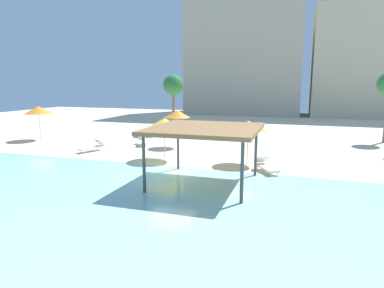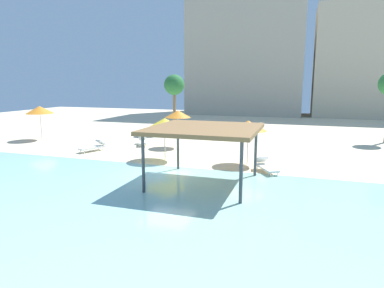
{
  "view_description": "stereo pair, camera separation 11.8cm",
  "coord_description": "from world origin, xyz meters",
  "px_view_note": "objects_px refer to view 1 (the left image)",
  "views": [
    {
      "loc": [
        6.36,
        -15.54,
        4.69
      ],
      "look_at": [
        0.69,
        2.0,
        1.3
      ],
      "focal_mm": 31.0,
      "sensor_mm": 36.0,
      "label": 1
    },
    {
      "loc": [
        6.47,
        -15.5,
        4.69
      ],
      "look_at": [
        0.69,
        2.0,
        1.3
      ],
      "focal_mm": 31.0,
      "sensor_mm": 36.0,
      "label": 2
    }
  ],
  "objects_px": {
    "beach_umbrella_yellow_6": "(164,124)",
    "beach_umbrella_orange_3": "(177,114)",
    "palm_tree_0": "(173,86)",
    "beach_umbrella_orange_0": "(38,110)",
    "lounge_chair_2": "(93,147)",
    "lounge_chair_1": "(142,141)",
    "shade_pavilion": "(205,130)",
    "beach_umbrella_orange_5": "(248,126)",
    "lounge_chair_0": "(266,166)"
  },
  "relations": [
    {
      "from": "beach_umbrella_orange_0",
      "to": "beach_umbrella_yellow_6",
      "type": "relative_size",
      "value": 1.09
    },
    {
      "from": "shade_pavilion",
      "to": "beach_umbrella_orange_3",
      "type": "xyz_separation_m",
      "value": [
        -4.46,
        8.38,
        -0.12
      ]
    },
    {
      "from": "shade_pavilion",
      "to": "beach_umbrella_orange_5",
      "type": "height_order",
      "value": "shade_pavilion"
    },
    {
      "from": "lounge_chair_1",
      "to": "beach_umbrella_yellow_6",
      "type": "bearing_deg",
      "value": 14.78
    },
    {
      "from": "beach_umbrella_orange_5",
      "to": "lounge_chair_2",
      "type": "xyz_separation_m",
      "value": [
        -10.8,
        0.37,
        -1.94
      ]
    },
    {
      "from": "beach_umbrella_orange_5",
      "to": "lounge_chair_2",
      "type": "bearing_deg",
      "value": 178.05
    },
    {
      "from": "beach_umbrella_yellow_6",
      "to": "lounge_chair_0",
      "type": "bearing_deg",
      "value": -9.09
    },
    {
      "from": "beach_umbrella_yellow_6",
      "to": "lounge_chair_1",
      "type": "relative_size",
      "value": 1.32
    },
    {
      "from": "shade_pavilion",
      "to": "beach_umbrella_orange_5",
      "type": "distance_m",
      "value": 4.81
    },
    {
      "from": "beach_umbrella_orange_5",
      "to": "lounge_chair_1",
      "type": "relative_size",
      "value": 1.31
    },
    {
      "from": "lounge_chair_0",
      "to": "lounge_chair_2",
      "type": "xyz_separation_m",
      "value": [
        -12.03,
        1.87,
        0.0
      ]
    },
    {
      "from": "beach_umbrella_orange_5",
      "to": "palm_tree_0",
      "type": "relative_size",
      "value": 0.47
    },
    {
      "from": "lounge_chair_0",
      "to": "beach_umbrella_orange_0",
      "type": "bearing_deg",
      "value": -134.35
    },
    {
      "from": "lounge_chair_0",
      "to": "lounge_chair_1",
      "type": "distance_m",
      "value": 11.1
    },
    {
      "from": "lounge_chair_1",
      "to": "palm_tree_0",
      "type": "distance_m",
      "value": 7.62
    },
    {
      "from": "beach_umbrella_yellow_6",
      "to": "lounge_chair_1",
      "type": "xyz_separation_m",
      "value": [
        -3.61,
        4.11,
        -1.92
      ]
    },
    {
      "from": "beach_umbrella_orange_0",
      "to": "palm_tree_0",
      "type": "relative_size",
      "value": 0.51
    },
    {
      "from": "beach_umbrella_orange_3",
      "to": "palm_tree_0",
      "type": "bearing_deg",
      "value": 113.49
    },
    {
      "from": "beach_umbrella_orange_0",
      "to": "lounge_chair_0",
      "type": "relative_size",
      "value": 1.46
    },
    {
      "from": "beach_umbrella_orange_3",
      "to": "lounge_chair_2",
      "type": "bearing_deg",
      "value": -146.06
    },
    {
      "from": "lounge_chair_0",
      "to": "palm_tree_0",
      "type": "bearing_deg",
      "value": -170.51
    },
    {
      "from": "lounge_chair_2",
      "to": "beach_umbrella_orange_3",
      "type": "bearing_deg",
      "value": 146.72
    },
    {
      "from": "beach_umbrella_orange_3",
      "to": "lounge_chair_0",
      "type": "xyz_separation_m",
      "value": [
        6.98,
        -5.27,
        -2.12
      ]
    },
    {
      "from": "beach_umbrella_yellow_6",
      "to": "lounge_chair_2",
      "type": "xyz_separation_m",
      "value": [
        -5.78,
        0.87,
        -1.92
      ]
    },
    {
      "from": "beach_umbrella_orange_5",
      "to": "beach_umbrella_orange_0",
      "type": "bearing_deg",
      "value": 169.97
    },
    {
      "from": "lounge_chair_2",
      "to": "lounge_chair_0",
      "type": "bearing_deg",
      "value": 103.94
    },
    {
      "from": "beach_umbrella_orange_0",
      "to": "beach_umbrella_yellow_6",
      "type": "distance_m",
      "value": 13.34
    },
    {
      "from": "beach_umbrella_yellow_6",
      "to": "lounge_chair_2",
      "type": "distance_m",
      "value": 6.15
    },
    {
      "from": "beach_umbrella_orange_3",
      "to": "lounge_chair_2",
      "type": "height_order",
      "value": "beach_umbrella_orange_3"
    },
    {
      "from": "beach_umbrella_yellow_6",
      "to": "lounge_chair_2",
      "type": "relative_size",
      "value": 1.31
    },
    {
      "from": "beach_umbrella_orange_3",
      "to": "lounge_chair_1",
      "type": "height_order",
      "value": "beach_umbrella_orange_3"
    },
    {
      "from": "beach_umbrella_yellow_6",
      "to": "lounge_chair_1",
      "type": "distance_m",
      "value": 5.79
    },
    {
      "from": "beach_umbrella_orange_5",
      "to": "lounge_chair_0",
      "type": "height_order",
      "value": "beach_umbrella_orange_5"
    },
    {
      "from": "beach_umbrella_orange_3",
      "to": "lounge_chair_0",
      "type": "bearing_deg",
      "value": -37.01
    },
    {
      "from": "shade_pavilion",
      "to": "beach_umbrella_orange_3",
      "type": "height_order",
      "value": "beach_umbrella_orange_3"
    },
    {
      "from": "shade_pavilion",
      "to": "lounge_chair_1",
      "type": "bearing_deg",
      "value": 131.73
    },
    {
      "from": "beach_umbrella_orange_5",
      "to": "beach_umbrella_yellow_6",
      "type": "distance_m",
      "value": 5.05
    },
    {
      "from": "beach_umbrella_yellow_6",
      "to": "beach_umbrella_orange_3",
      "type": "bearing_deg",
      "value": 99.77
    },
    {
      "from": "shade_pavilion",
      "to": "beach_umbrella_orange_0",
      "type": "bearing_deg",
      "value": 154.83
    },
    {
      "from": "lounge_chair_2",
      "to": "lounge_chair_1",
      "type": "bearing_deg",
      "value": 168.95
    },
    {
      "from": "lounge_chair_1",
      "to": "palm_tree_0",
      "type": "xyz_separation_m",
      "value": [
        0.15,
        6.42,
        4.1
      ]
    },
    {
      "from": "beach_umbrella_orange_5",
      "to": "beach_umbrella_yellow_6",
      "type": "bearing_deg",
      "value": -174.27
    },
    {
      "from": "palm_tree_0",
      "to": "beach_umbrella_orange_0",
      "type": "bearing_deg",
      "value": -143.78
    },
    {
      "from": "beach_umbrella_orange_0",
      "to": "beach_umbrella_orange_3",
      "type": "distance_m",
      "value": 12.1
    },
    {
      "from": "beach_umbrella_orange_3",
      "to": "beach_umbrella_yellow_6",
      "type": "relative_size",
      "value": 1.05
    },
    {
      "from": "beach_umbrella_orange_3",
      "to": "lounge_chair_1",
      "type": "distance_m",
      "value": 3.58
    },
    {
      "from": "shade_pavilion",
      "to": "beach_umbrella_yellow_6",
      "type": "relative_size",
      "value": 1.88
    },
    {
      "from": "beach_umbrella_orange_5",
      "to": "beach_umbrella_orange_3",
      "type": "bearing_deg",
      "value": 146.87
    },
    {
      "from": "shade_pavilion",
      "to": "beach_umbrella_orange_3",
      "type": "distance_m",
      "value": 9.49
    },
    {
      "from": "shade_pavilion",
      "to": "beach_umbrella_orange_5",
      "type": "xyz_separation_m",
      "value": [
        1.3,
        4.62,
        -0.3
      ]
    }
  ]
}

